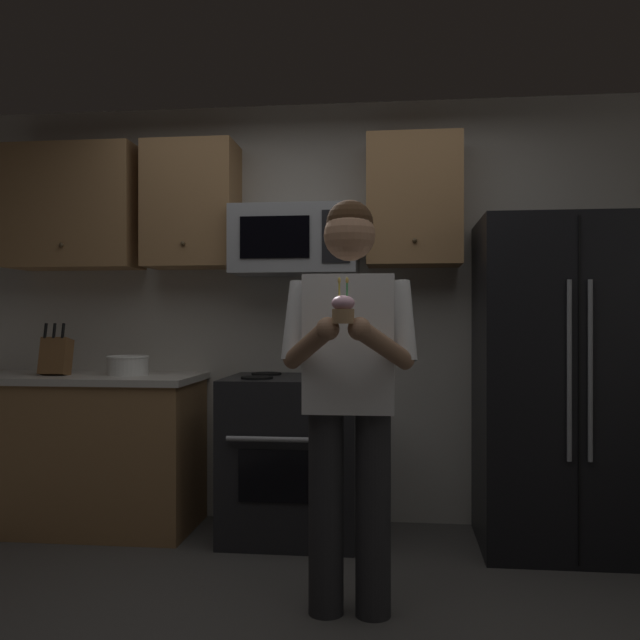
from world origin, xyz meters
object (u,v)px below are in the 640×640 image
Objects in this scene: bowl_large_white at (128,365)px; cupcake at (343,309)px; microwave at (296,241)px; refrigerator at (562,384)px; person at (349,380)px; knife_block at (56,356)px; oven_range at (292,456)px.

cupcake is at bearing -44.55° from bowl_large_white.
refrigerator is (1.50, -0.16, -0.82)m from microwave.
refrigerator is 1.49m from person.
cupcake is at bearing -36.17° from knife_block.
refrigerator is 2.93m from knife_block.
oven_range is 3.71× the size of bowl_large_white.
person is (1.83, -1.01, -0.04)m from knife_block.
person reaches higher than knife_block.
bowl_large_white is (-2.49, 0.05, 0.08)m from refrigerator.
bowl_large_white is (0.43, 0.04, -0.05)m from knife_block.
bowl_large_white reaches higher than oven_range.
oven_range is 1.56m from refrigerator.
bowl_large_white is at bearing 143.18° from person.
cupcake reaches higher than oven_range.
bowl_large_white is at bearing 179.48° from oven_range.
microwave is 1.72m from refrigerator.
knife_block is 2.28m from cupcake.
cupcake is at bearing -73.59° from oven_range.
oven_range is 1.54m from knife_block.
microwave reaches higher than oven_range.
microwave is at bearing 173.97° from refrigerator.
oven_range is at bearing -0.52° from bowl_large_white.
person is 0.44m from cupcake.
refrigerator is 10.35× the size of cupcake.
person is at bearing -137.79° from refrigerator.
person is at bearing -36.82° from bowl_large_white.
person is at bearing -70.82° from microwave.
microwave is 4.26× the size of cupcake.
refrigerator is at bearing 42.21° from person.
microwave is at bearing 89.98° from oven_range.
oven_range is at bearing 111.20° from person.
refrigerator reaches higher than person.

